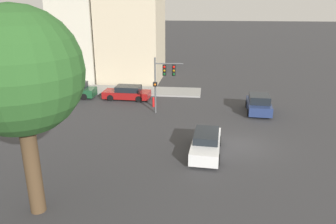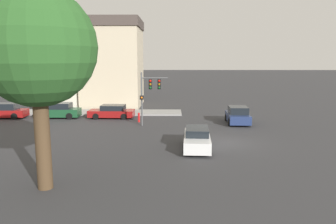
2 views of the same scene
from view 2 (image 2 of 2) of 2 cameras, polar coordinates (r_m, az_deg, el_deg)
ground_plane at (r=24.10m, az=10.23°, el=-5.27°), size 300.00×300.00×0.00m
rowhouse_backdrop at (r=42.53m, az=-12.70°, el=8.29°), size 8.23×12.55×10.82m
street_tree at (r=15.67m, az=-21.88°, el=10.25°), size 5.28×5.28×9.15m
traffic_signal at (r=29.15m, az=-3.13°, el=4.02°), size 0.68×2.50×4.80m
crossing_car_0 at (r=31.17m, az=12.04°, el=-0.61°), size 3.98×2.13×1.61m
crossing_car_1 at (r=22.18m, az=5.07°, el=-4.65°), size 4.64×2.02×1.40m
parked_car_0 at (r=33.76m, az=-9.73°, el=0.03°), size 2.04×4.60×1.34m
parked_car_1 at (r=35.15m, az=-18.50°, el=0.19°), size 1.90×4.36×1.55m
parked_car_2 at (r=37.18m, az=-26.60°, el=0.13°), size 1.92×4.51×1.53m
fire_hydrant at (r=31.28m, az=-5.10°, el=-0.88°), size 0.22×0.22×0.92m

